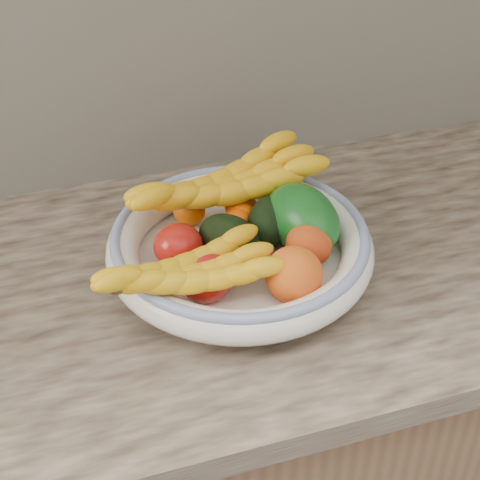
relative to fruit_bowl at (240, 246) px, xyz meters
name	(u,v)px	position (x,y,z in m)	size (l,w,h in m)	color
kitchen_counter	(236,444)	(0.00, 0.03, -0.48)	(2.44, 0.66, 1.40)	brown
fruit_bowl	(240,246)	(0.00, 0.00, 0.00)	(0.39, 0.39, 0.08)	white
clementine_back_left	(189,211)	(-0.05, 0.10, 0.01)	(0.05, 0.05, 0.05)	#F76905
clementine_back_right	(241,206)	(0.03, 0.09, 0.01)	(0.05, 0.05, 0.05)	#DC4A04
clementine_back_mid	(238,222)	(0.01, 0.05, 0.01)	(0.05, 0.05, 0.04)	#F95705
clementine_extra	(241,217)	(0.02, 0.06, 0.01)	(0.05, 0.05, 0.04)	#F26005
tomato_left	(178,246)	(-0.09, 0.01, 0.01)	(0.07, 0.07, 0.06)	red
tomato_near_left	(205,277)	(-0.07, -0.07, 0.01)	(0.08, 0.08, 0.07)	red
avocado_center	(229,237)	(-0.02, 0.01, 0.02)	(0.07, 0.10, 0.07)	black
avocado_right	(272,221)	(0.06, 0.03, 0.02)	(0.07, 0.10, 0.07)	black
green_mango	(302,219)	(0.10, 0.00, 0.03)	(0.09, 0.14, 0.10)	#0E4E15
peach_front	(294,274)	(0.04, -0.10, 0.02)	(0.08, 0.08, 0.08)	orange
peach_right	(309,244)	(0.09, -0.05, 0.02)	(0.07, 0.07, 0.07)	orange
banana_bunch_back	(225,190)	(0.01, 0.09, 0.04)	(0.34, 0.12, 0.09)	yellow
banana_bunch_front	(187,276)	(-0.10, -0.08, 0.03)	(0.27, 0.11, 0.07)	yellow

